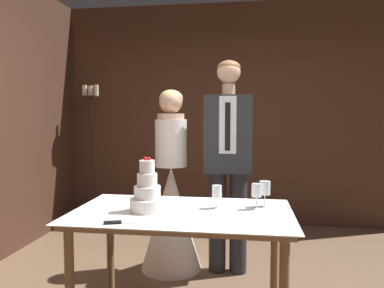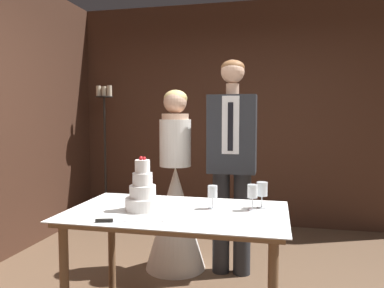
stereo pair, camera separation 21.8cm
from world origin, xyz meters
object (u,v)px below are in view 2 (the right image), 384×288
object	(u,v)px
tiered_cake	(143,193)
bride	(175,203)
cake_knife	(116,221)
wine_glass_near	(262,190)
wine_glass_far	(252,193)
groom	(232,157)
cake_table	(177,223)
candle_stand	(105,153)
wine_glass_middle	(213,193)

from	to	relation	value
tiered_cake	bride	world-z (taller)	bride
cake_knife	wine_glass_near	xyz separation A→B (m)	(0.81, 0.52, 0.11)
wine_glass_far	bride	xyz separation A→B (m)	(-0.73, 0.78, -0.29)
wine_glass_near	groom	world-z (taller)	groom
cake_knife	groom	world-z (taller)	groom
cake_table	candle_stand	distance (m)	2.59
cake_knife	bride	distance (m)	1.24
tiered_cake	candle_stand	distance (m)	2.49
candle_stand	tiered_cake	bearing A→B (deg)	-58.82
cake_knife	candle_stand	size ratio (longest dim) A/B	0.22
candle_stand	groom	bearing A→B (deg)	-34.31
cake_knife	candle_stand	xyz separation A→B (m)	(-1.23, 2.43, 0.14)
wine_glass_middle	groom	xyz separation A→B (m)	(0.04, 0.79, 0.16)
groom	wine_glass_middle	bearing A→B (deg)	-92.59
cake_table	candle_stand	size ratio (longest dim) A/B	0.80
cake_table	cake_knife	distance (m)	0.44
tiered_cake	candle_stand	bearing A→B (deg)	121.18
bride	wine_glass_near	bearing A→B (deg)	-41.67
bride	candle_stand	size ratio (longest dim) A/B	0.91
tiered_cake	groom	distance (m)	1.05
wine_glass_middle	candle_stand	xyz separation A→B (m)	(-1.73, 1.99, 0.04)
cake_table	tiered_cake	xyz separation A→B (m)	(-0.22, -0.03, 0.20)
wine_glass_near	groom	bearing A→B (deg)	111.88
cake_knife	wine_glass_near	size ratio (longest dim) A/B	2.20
cake_knife	wine_glass_far	xyz separation A→B (m)	(0.75, 0.45, 0.11)
wine_glass_far	groom	distance (m)	0.82
wine_glass_near	tiered_cake	bearing A→B (deg)	-163.47
wine_glass_middle	wine_glass_far	size ratio (longest dim) A/B	0.91
tiered_cake	wine_glass_near	bearing A→B (deg)	16.53
wine_glass_near	bride	distance (m)	1.09
tiered_cake	groom	bearing A→B (deg)	62.77
cake_table	wine_glass_far	size ratio (longest dim) A/B	8.32
candle_stand	wine_glass_middle	bearing A→B (deg)	-49.09
wine_glass_middle	candle_stand	world-z (taller)	candle_stand
wine_glass_middle	wine_glass_far	world-z (taller)	wine_glass_far
cake_table	bride	bearing A→B (deg)	105.78
bride	candle_stand	distance (m)	1.77
tiered_cake	cake_knife	distance (m)	0.32
wine_glass_far	bride	world-z (taller)	bride
cake_knife	candle_stand	world-z (taller)	candle_stand
cake_table	wine_glass_middle	world-z (taller)	wine_glass_middle
cake_table	bride	size ratio (longest dim) A/B	0.88
wine_glass_far	bride	distance (m)	1.11
tiered_cake	wine_glass_near	distance (m)	0.79
wine_glass_middle	wine_glass_far	xyz separation A→B (m)	(0.26, 0.01, 0.01)
cake_knife	wine_glass_near	distance (m)	0.97
cake_table	wine_glass_far	distance (m)	0.53
wine_glass_middle	candle_stand	size ratio (longest dim) A/B	0.09
groom	candle_stand	xyz separation A→B (m)	(-1.76, 1.20, -0.12)
tiered_cake	wine_glass_far	size ratio (longest dim) A/B	2.07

